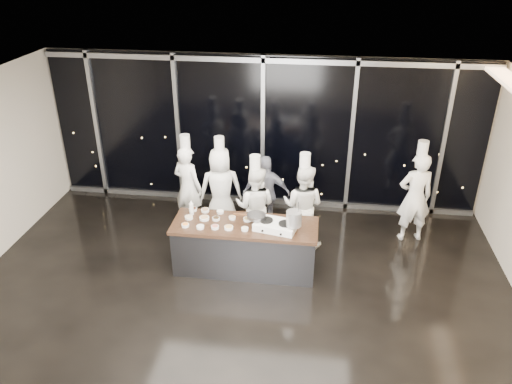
% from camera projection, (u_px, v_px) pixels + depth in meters
% --- Properties ---
extents(ground, '(9.00, 9.00, 0.00)m').
position_uv_depth(ground, '(237.00, 301.00, 8.01)').
color(ground, black).
rests_on(ground, ground).
extents(room_shell, '(9.02, 7.02, 3.21)m').
position_uv_depth(room_shell, '(246.00, 175.00, 6.97)').
color(room_shell, beige).
rests_on(room_shell, ground).
extents(window_wall, '(8.90, 0.11, 3.20)m').
position_uv_depth(window_wall, '(263.00, 133.00, 10.31)').
color(window_wall, black).
rests_on(window_wall, ground).
extents(demo_counter, '(2.46, 0.86, 0.90)m').
position_uv_depth(demo_counter, '(245.00, 247.00, 8.60)').
color(demo_counter, '#39393E').
rests_on(demo_counter, ground).
extents(stove, '(0.75, 0.55, 0.14)m').
position_uv_depth(stove, '(276.00, 225.00, 8.24)').
color(stove, white).
rests_on(stove, demo_counter).
extents(frying_pan, '(0.58, 0.38, 0.05)m').
position_uv_depth(frying_pan, '(256.00, 216.00, 8.32)').
color(frying_pan, slate).
rests_on(frying_pan, stove).
extents(stock_pot, '(0.30, 0.30, 0.25)m').
position_uv_depth(stock_pot, '(294.00, 219.00, 8.04)').
color(stock_pot, '#BDBDC0').
rests_on(stock_pot, stove).
extents(prep_bowls, '(1.38, 0.70, 0.05)m').
position_uv_depth(prep_bowls, '(215.00, 220.00, 8.48)').
color(prep_bowls, white).
rests_on(prep_bowls, demo_counter).
extents(squeeze_bottle, '(0.08, 0.08, 0.27)m').
position_uv_depth(squeeze_bottle, '(191.00, 208.00, 8.64)').
color(squeeze_bottle, white).
rests_on(squeeze_bottle, demo_counter).
extents(chef_far_left, '(0.74, 0.63, 1.95)m').
position_uv_depth(chef_far_left, '(188.00, 187.00, 9.71)').
color(chef_far_left, white).
rests_on(chef_far_left, ground).
extents(chef_left, '(0.94, 0.73, 1.93)m').
position_uv_depth(chef_left, '(221.00, 189.00, 9.66)').
color(chef_left, white).
rests_on(chef_left, ground).
extents(chef_center, '(0.81, 0.66, 1.80)m').
position_uv_depth(chef_center, '(255.00, 206.00, 9.19)').
color(chef_center, white).
rests_on(chef_center, ground).
extents(guest, '(0.95, 0.48, 1.57)m').
position_uv_depth(guest, '(266.00, 194.00, 9.65)').
color(guest, '#131934').
rests_on(guest, ground).
extents(chef_right, '(0.92, 0.80, 1.85)m').
position_uv_depth(chef_right, '(303.00, 205.00, 9.16)').
color(chef_right, white).
rests_on(chef_right, ground).
extents(chef_side, '(0.73, 0.56, 2.01)m').
position_uv_depth(chef_side, '(415.00, 196.00, 9.27)').
color(chef_side, white).
rests_on(chef_side, ground).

